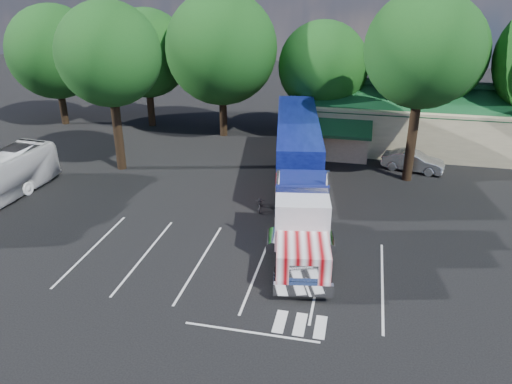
% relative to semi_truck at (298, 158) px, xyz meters
% --- Properties ---
extents(ground, '(120.00, 120.00, 0.00)m').
position_rel_semi_truck_xyz_m(ground, '(-3.83, -4.00, -2.73)').
color(ground, black).
rests_on(ground, ground).
extents(event_hall, '(24.20, 14.12, 5.55)m').
position_rel_semi_truck_xyz_m(event_hall, '(9.90, 13.81, -0.52)').
color(event_hall, beige).
rests_on(event_hall, ground).
extents(tree_row_a, '(9.00, 9.00, 11.68)m').
position_rel_semi_truck_xyz_m(tree_row_a, '(-25.83, 12.50, 4.43)').
color(tree_row_a, black).
rests_on(tree_row_a, ground).
extents(tree_row_b, '(8.40, 8.40, 11.35)m').
position_rel_semi_truck_xyz_m(tree_row_b, '(-16.83, 13.80, 4.40)').
color(tree_row_b, black).
rests_on(tree_row_b, ground).
extents(tree_row_c, '(10.00, 10.00, 13.05)m').
position_rel_semi_truck_xyz_m(tree_row_c, '(-8.83, 12.20, 5.30)').
color(tree_row_c, black).
rests_on(tree_row_c, ground).
extents(tree_row_d, '(8.00, 8.00, 10.60)m').
position_rel_semi_truck_xyz_m(tree_row_d, '(0.17, 13.50, 3.85)').
color(tree_row_d, black).
rests_on(tree_row_d, ground).
extents(tree_row_e, '(9.60, 9.60, 12.90)m').
position_rel_semi_truck_xyz_m(tree_row_e, '(9.17, 14.00, 5.35)').
color(tree_row_e, black).
rests_on(tree_row_e, ground).
extents(tree_near_left, '(7.60, 7.60, 12.65)m').
position_rel_semi_truck_xyz_m(tree_near_left, '(-14.33, 2.00, 6.08)').
color(tree_near_left, black).
rests_on(tree_near_left, ground).
extents(tree_near_right, '(8.00, 8.00, 13.50)m').
position_rel_semi_truck_xyz_m(tree_near_right, '(7.67, 4.50, 6.73)').
color(tree_near_right, black).
rests_on(tree_near_right, ground).
extents(semi_truck, '(6.59, 23.23, 4.84)m').
position_rel_semi_truck_xyz_m(semi_truck, '(0.00, 0.00, 0.00)').
color(semi_truck, black).
rests_on(semi_truck, ground).
extents(woman, '(0.40, 0.58, 1.53)m').
position_rel_semi_truck_xyz_m(woman, '(0.67, -10.00, -1.97)').
color(woman, black).
rests_on(woman, ground).
extents(bicycle, '(0.92, 1.81, 0.91)m').
position_rel_semi_truck_xyz_m(bicycle, '(-2.03, -3.00, -2.28)').
color(bicycle, black).
rests_on(bicycle, ground).
extents(silver_sedan, '(4.95, 2.67, 1.55)m').
position_rel_semi_truck_xyz_m(silver_sedan, '(8.17, 6.50, -1.96)').
color(silver_sedan, '#A2A5A9').
rests_on(silver_sedan, ground).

